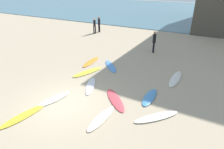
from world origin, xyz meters
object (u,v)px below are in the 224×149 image
Objects in this scene: surfboard_7 at (115,100)px; beachgoer_far at (99,24)px; surfboard_2 at (150,97)px; surfboard_4 at (175,79)px; surfboard_8 at (55,99)px; surfboard_3 at (90,86)px; surfboard_5 at (91,62)px; beachgoer_near at (154,41)px; surfboard_0 at (156,117)px; surfboard_9 at (87,72)px; surfboard_10 at (111,66)px; beachgoer_mid at (95,25)px; surfboard_1 at (23,116)px; surfboard_6 at (101,118)px.

beachgoer_far is (-8.95, 12.61, 1.00)m from surfboard_7.
surfboard_2 reaches higher than surfboard_4.
surfboard_8 is at bearing 161.24° from surfboard_7.
surfboard_3 is 5.46m from surfboard_4.
surfboard_5 is 1.23× the size of beachgoer_near.
surfboard_0 is at bearing 92.00° from surfboard_4.
surfboard_3 is 0.92× the size of surfboard_7.
surfboard_9 is at bearing 19.73° from surfboard_4.
surfboard_5 is at bearing -44.46° from surfboard_9.
surfboard_0 is 2.37m from surfboard_7.
surfboard_2 reaches higher than surfboard_10.
surfboard_0 is at bearing 95.78° from surfboard_10.
beachgoer_mid is at bearing -47.05° from surfboard_2.
surfboard_1 reaches higher than surfboard_10.
surfboard_3 is 3.82m from surfboard_5.
beachgoer_mid reaches higher than surfboard_10.
surfboard_9 is at bearing 17.26° from surfboard_0.
beachgoer_near is 1.02× the size of beachgoer_far.
surfboard_1 reaches higher than surfboard_3.
surfboard_3 is 1.02× the size of surfboard_6.
surfboard_0 reaches higher than surfboard_2.
surfboard_1 is 1.19× the size of surfboard_8.
surfboard_10 is (-2.41, 3.80, 0.00)m from surfboard_7.
surfboard_6 is at bearing 8.99° from surfboard_8.
beachgoer_near is (-2.17, 7.28, 1.01)m from surfboard_2.
surfboard_4 is 1.10× the size of surfboard_9.
surfboard_8 reaches higher than surfboard_5.
surfboard_4 is at bearing -142.78° from surfboard_9.
surfboard_0 reaches higher than surfboard_8.
beachgoer_mid is at bearing -136.60° from beachgoer_near.
surfboard_6 is 1.10× the size of surfboard_8.
beachgoer_far is (-5.65, 10.49, 0.99)m from surfboard_9.
surfboard_7 is 0.98× the size of surfboard_10.
beachgoer_far is at bearing -62.07° from surfboard_1.
surfboard_1 is at bearing 69.07° from surfboard_0.
beachgoer_mid is (-9.03, 11.73, 0.96)m from surfboard_7.
surfboard_9 reaches higher than surfboard_4.
surfboard_2 is at bearing -9.70° from surfboard_7.
surfboard_2 reaches higher than surfboard_5.
surfboard_9 reaches higher than surfboard_3.
surfboard_8 reaches higher than surfboard_4.
surfboard_8 is (-0.85, -2.10, 0.01)m from surfboard_3.
surfboard_2 is 1.09× the size of beachgoer_mid.
surfboard_8 is at bearing 42.07° from surfboard_10.
surfboard_1 is 1.23× the size of beachgoer_near.
surfboard_3 is (-3.53, -0.48, -0.01)m from surfboard_2.
surfboard_1 is 0.97× the size of surfboard_9.
surfboard_10 is (0.89, 1.68, -0.01)m from surfboard_9.
beachgoer_far is (-6.54, 8.81, 1.00)m from surfboard_10.
surfboard_5 is at bearing 98.52° from surfboard_3.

